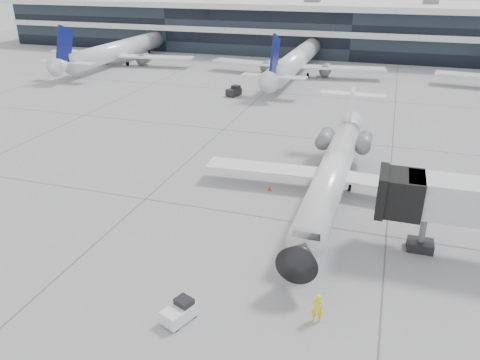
% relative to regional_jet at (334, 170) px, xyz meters
% --- Properties ---
extents(ground, '(220.00, 220.00, 0.00)m').
position_rel_regional_jet_xyz_m(ground, '(-5.14, -6.06, -2.27)').
color(ground, '#949497').
rests_on(ground, ground).
extents(terminal, '(170.00, 22.00, 10.00)m').
position_rel_regional_jet_xyz_m(terminal, '(-5.14, 75.94, 2.73)').
color(terminal, black).
rests_on(terminal, ground).
extents(bg_jet_left, '(32.00, 40.00, 9.60)m').
position_rel_regional_jet_xyz_m(bg_jet_left, '(-50.14, 48.94, -2.27)').
color(bg_jet_left, white).
rests_on(bg_jet_left, ground).
extents(bg_jet_center, '(32.00, 40.00, 9.60)m').
position_rel_regional_jet_xyz_m(bg_jet_center, '(-13.14, 48.94, -2.27)').
color(bg_jet_center, white).
rests_on(bg_jet_center, ground).
extents(regional_jet, '(23.15, 28.78, 6.66)m').
position_rel_regional_jet_xyz_m(regional_jet, '(0.00, 0.00, 0.00)').
color(regional_jet, white).
rests_on(regional_jet, ground).
extents(ramp_worker, '(0.72, 0.52, 1.83)m').
position_rel_regional_jet_xyz_m(ramp_worker, '(1.39, -16.76, -1.36)').
color(ramp_worker, '#FFF61A').
rests_on(ramp_worker, ground).
extents(baggage_tug, '(1.77, 2.21, 1.23)m').
position_rel_regional_jet_xyz_m(baggage_tug, '(-5.96, -19.04, -1.72)').
color(baggage_tug, white).
rests_on(baggage_tug, ground).
extents(traffic_cone, '(0.38, 0.38, 0.49)m').
position_rel_regional_jet_xyz_m(traffic_cone, '(-5.39, -1.13, -2.04)').
color(traffic_cone, '#FF350D').
rests_on(traffic_cone, ground).
extents(far_tug, '(2.15, 2.74, 1.53)m').
position_rel_regional_jet_xyz_m(far_tug, '(-19.20, 30.29, -1.59)').
color(far_tug, black).
rests_on(far_tug, ground).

